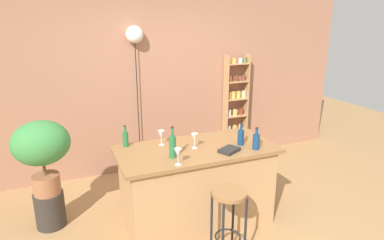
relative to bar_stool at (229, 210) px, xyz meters
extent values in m
plane|color=#A37A4C|center=(-0.04, 0.37, -0.52)|extent=(12.00, 12.00, 0.00)
cube|color=#9E6B51|center=(-0.04, 2.32, 0.88)|extent=(6.40, 0.10, 2.80)
cube|color=tan|center=(-0.04, 0.67, -0.09)|extent=(1.56, 0.76, 0.85)
cube|color=olive|center=(-0.04, 0.67, 0.35)|extent=(1.69, 0.82, 0.04)
cylinder|color=black|center=(-0.12, -0.12, -0.18)|extent=(0.02, 0.02, 0.67)
cylinder|color=black|center=(0.12, -0.12, -0.18)|extent=(0.02, 0.02, 0.67)
cylinder|color=black|center=(-0.12, 0.12, -0.18)|extent=(0.02, 0.02, 0.67)
cylinder|color=black|center=(0.12, 0.12, -0.18)|extent=(0.02, 0.02, 0.67)
torus|color=black|center=(0.00, 0.00, -0.29)|extent=(0.25, 0.25, 0.02)
cylinder|color=olive|center=(0.00, 0.00, 0.17)|extent=(0.32, 0.32, 0.03)
cube|color=tan|center=(1.10, 2.18, 0.32)|extent=(0.02, 0.16, 1.68)
cube|color=tan|center=(1.47, 2.18, 0.32)|extent=(0.02, 0.16, 1.68)
cube|color=tan|center=(1.28, 2.18, -0.38)|extent=(0.35, 0.16, 0.02)
cylinder|color=#AD7A38|center=(1.16, 2.17, -0.32)|extent=(0.05, 0.05, 0.11)
cylinder|color=silver|center=(1.23, 2.18, -0.32)|extent=(0.05, 0.05, 0.11)
cylinder|color=gold|center=(1.32, 2.18, -0.32)|extent=(0.05, 0.05, 0.11)
cylinder|color=#994C23|center=(1.41, 2.18, -0.32)|extent=(0.05, 0.05, 0.11)
cube|color=tan|center=(1.28, 2.18, -0.10)|extent=(0.35, 0.16, 0.02)
cylinder|color=silver|center=(1.17, 2.17, -0.04)|extent=(0.06, 0.06, 0.11)
cylinder|color=gold|center=(1.28, 2.18, -0.04)|extent=(0.06, 0.06, 0.11)
cylinder|color=beige|center=(1.40, 2.18, -0.04)|extent=(0.06, 0.06, 0.11)
cube|color=tan|center=(1.28, 2.18, 0.18)|extent=(0.35, 0.16, 0.02)
cylinder|color=silver|center=(1.17, 2.18, 0.24)|extent=(0.07, 0.07, 0.10)
cylinder|color=gold|center=(1.27, 2.17, 0.24)|extent=(0.07, 0.07, 0.10)
cylinder|color=brown|center=(1.39, 2.18, 0.24)|extent=(0.07, 0.07, 0.10)
cube|color=tan|center=(1.28, 2.18, 0.46)|extent=(0.35, 0.16, 0.02)
cylinder|color=#AD7A38|center=(1.16, 2.18, 0.52)|extent=(0.07, 0.07, 0.11)
cylinder|color=gold|center=(1.23, 2.17, 0.52)|extent=(0.07, 0.07, 0.11)
cylinder|color=gold|center=(1.33, 2.18, 0.52)|extent=(0.07, 0.07, 0.11)
cylinder|color=beige|center=(1.42, 2.17, 0.52)|extent=(0.07, 0.07, 0.11)
cube|color=tan|center=(1.28, 2.18, 0.74)|extent=(0.35, 0.16, 0.02)
cylinder|color=#994C23|center=(1.16, 2.18, 0.79)|extent=(0.07, 0.07, 0.09)
cylinder|color=brown|center=(1.28, 2.17, 0.79)|extent=(0.07, 0.07, 0.09)
cylinder|color=brown|center=(1.40, 2.17, 0.79)|extent=(0.07, 0.07, 0.09)
cube|color=tan|center=(1.28, 2.18, 1.02)|extent=(0.35, 0.16, 0.02)
cylinder|color=gold|center=(1.14, 2.18, 1.06)|extent=(0.06, 0.06, 0.08)
cylinder|color=gold|center=(1.23, 2.18, 1.06)|extent=(0.06, 0.06, 0.08)
cylinder|color=silver|center=(1.34, 2.17, 1.06)|extent=(0.06, 0.06, 0.08)
cylinder|color=#4C7033|center=(1.42, 2.18, 1.06)|extent=(0.06, 0.06, 0.08)
cylinder|color=#2D2823|center=(-1.56, 1.20, -0.32)|extent=(0.32, 0.32, 0.40)
cylinder|color=#935B3D|center=(-1.56, 1.20, -0.01)|extent=(0.28, 0.28, 0.21)
cylinder|color=brown|center=(-1.56, 1.20, 0.17)|extent=(0.03, 0.03, 0.16)
ellipsoid|color=#387F3D|center=(-1.56, 1.20, 0.46)|extent=(0.59, 0.53, 0.47)
cylinder|color=navy|center=(0.52, 0.40, 0.45)|extent=(0.07, 0.07, 0.16)
cylinder|color=navy|center=(0.52, 0.40, 0.57)|extent=(0.03, 0.03, 0.06)
cylinder|color=black|center=(0.52, 0.40, 0.60)|extent=(0.03, 0.03, 0.01)
cylinder|color=#236638|center=(-0.36, 0.53, 0.48)|extent=(0.07, 0.07, 0.22)
cylinder|color=#236638|center=(-0.36, 0.53, 0.63)|extent=(0.03, 0.03, 0.09)
cylinder|color=black|center=(-0.36, 0.53, 0.68)|extent=(0.03, 0.03, 0.01)
cylinder|color=navy|center=(0.44, 0.57, 0.46)|extent=(0.07, 0.07, 0.17)
cylinder|color=navy|center=(0.44, 0.57, 0.57)|extent=(0.03, 0.03, 0.07)
cylinder|color=black|center=(0.44, 0.57, 0.61)|extent=(0.03, 0.03, 0.01)
cylinder|color=#236638|center=(-0.73, 1.00, 0.45)|extent=(0.06, 0.06, 0.16)
cylinder|color=#236638|center=(-0.73, 1.00, 0.56)|extent=(0.02, 0.02, 0.06)
cylinder|color=black|center=(-0.73, 1.00, 0.60)|extent=(0.03, 0.03, 0.01)
cylinder|color=silver|center=(-0.06, 0.67, 0.37)|extent=(0.06, 0.06, 0.00)
cylinder|color=silver|center=(-0.06, 0.67, 0.41)|extent=(0.01, 0.01, 0.07)
cone|color=silver|center=(-0.06, 0.67, 0.49)|extent=(0.07, 0.07, 0.08)
cylinder|color=silver|center=(-0.36, 0.90, 0.37)|extent=(0.06, 0.06, 0.00)
cylinder|color=silver|center=(-0.36, 0.90, 0.41)|extent=(0.01, 0.01, 0.07)
cone|color=silver|center=(-0.36, 0.90, 0.49)|extent=(0.07, 0.07, 0.08)
cylinder|color=silver|center=(-0.37, 0.34, 0.37)|extent=(0.06, 0.06, 0.00)
cylinder|color=silver|center=(-0.37, 0.34, 0.41)|extent=(0.01, 0.01, 0.07)
cone|color=silver|center=(-0.37, 0.34, 0.49)|extent=(0.07, 0.07, 0.08)
cube|color=black|center=(0.23, 0.44, 0.39)|extent=(0.26, 0.23, 0.03)
cylinder|color=black|center=(-0.30, 2.21, 0.48)|extent=(0.01, 0.01, 2.00)
sphere|color=white|center=(-0.30, 2.21, 1.48)|extent=(0.24, 0.24, 0.24)
camera|label=1|loc=(-1.35, -2.39, 1.70)|focal=31.43mm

